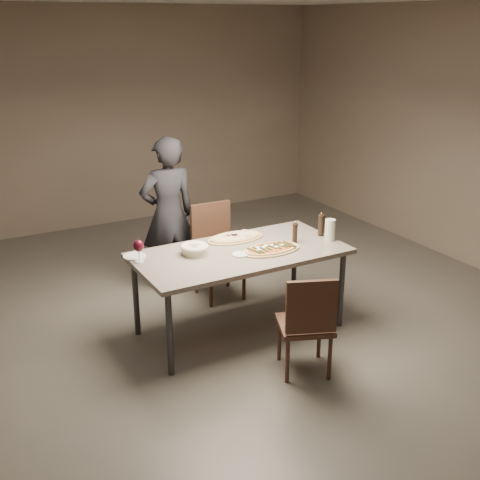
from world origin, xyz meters
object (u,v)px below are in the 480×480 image
dining_table (240,257)px  carafe (330,230)px  diner (168,215)px  chair_far (216,245)px  ham_pizza (235,237)px  pepper_mill_left (321,225)px  zucchini_pizza (271,249)px  chair_near (308,320)px  bread_basket (195,249)px

dining_table → carafe: bearing=-10.4°
diner → chair_far: bearing=135.3°
ham_pizza → chair_far: (0.06, 0.51, -0.25)m
ham_pizza → diner: size_ratio=0.34×
ham_pizza → carafe: (0.72, -0.43, 0.08)m
pepper_mill_left → carafe: 0.13m
ham_pizza → chair_far: size_ratio=0.59×
diner → dining_table: bearing=99.8°
dining_table → diner: bearing=98.8°
zucchini_pizza → chair_near: chair_near is taller
zucchini_pizza → carafe: bearing=-0.4°
chair_near → diner: 2.07m
ham_pizza → carafe: 0.85m
dining_table → diner: 1.16m
zucchini_pizza → chair_far: size_ratio=0.59×
diner → bread_basket: bearing=80.5°
chair_far → diner: bearing=-43.6°
zucchini_pizza → bread_basket: size_ratio=2.28×
chair_near → chair_far: chair_far is taller
diner → zucchini_pizza: bearing=109.0°
dining_table → bread_basket: 0.40m
carafe → chair_near: size_ratio=0.23×
zucchini_pizza → bread_basket: bearing=160.1°
bread_basket → diner: 1.04m
dining_table → carafe: carafe is taller
ham_pizza → pepper_mill_left: pepper_mill_left is taller
zucchini_pizza → bread_basket: (-0.60, 0.25, 0.03)m
carafe → chair_near: bearing=-135.5°
zucchini_pizza → chair_near: bearing=-98.3°
zucchini_pizza → diner: (-0.41, 1.27, 0.02)m
carafe → diner: (-1.01, 1.30, -0.06)m
ham_pizza → pepper_mill_left: size_ratio=2.42×
ham_pizza → diner: diner is taller
chair_near → diner: size_ratio=0.54×
bread_basket → chair_near: chair_near is taller
pepper_mill_left → bread_basket: bearing=173.2°
bread_basket → diner: size_ratio=0.15×
chair_far → carafe: bearing=127.2°
ham_pizza → carafe: carafe is taller
bread_basket → zucchini_pizza: bearing=-22.3°
ham_pizza → pepper_mill_left: (0.72, -0.30, 0.09)m
chair_near → diner: bearing=119.7°
bread_basket → chair_near: 1.15m
zucchini_pizza → pepper_mill_left: pepper_mill_left is taller
ham_pizza → dining_table: bearing=-96.5°
pepper_mill_left → zucchini_pizza: bearing=-170.1°
carafe → zucchini_pizza: bearing=177.2°
dining_table → pepper_mill_left: size_ratio=8.09×
dining_table → pepper_mill_left: bearing=-1.3°
dining_table → zucchini_pizza: bearing=-27.9°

